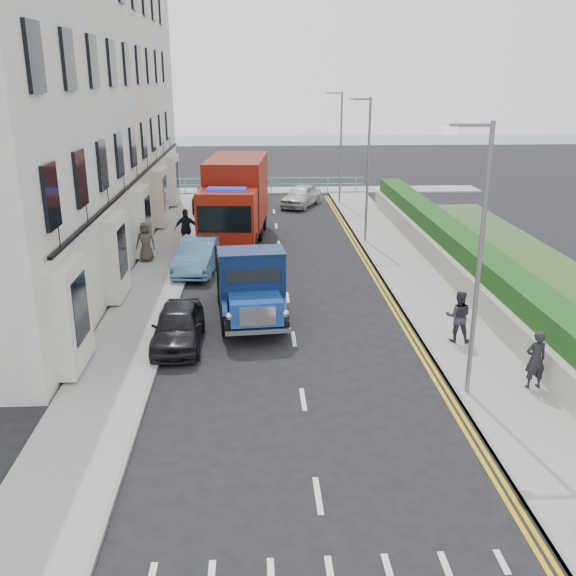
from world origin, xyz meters
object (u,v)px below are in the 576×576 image
object	(u,v)px
bedford_lorry	(251,290)
pedestrian_east_near	(536,360)
lamp_near	(476,248)
lamp_mid	(366,162)
parked_car_front	(178,326)
red_lorry	(235,199)
lamp_far	(339,141)

from	to	relation	value
bedford_lorry	pedestrian_east_near	bearing A→B (deg)	-40.76
lamp_near	lamp_mid	size ratio (longest dim) A/B	1.00
parked_car_front	red_lorry	bearing A→B (deg)	83.10
lamp_far	bedford_lorry	xyz separation A→B (m)	(-5.50, -20.55, -2.82)
lamp_mid	red_lorry	world-z (taller)	lamp_mid
lamp_mid	pedestrian_east_near	world-z (taller)	lamp_mid
lamp_mid	bedford_lorry	bearing A→B (deg)	-117.56
lamp_near	bedford_lorry	size ratio (longest dim) A/B	1.26
bedford_lorry	red_lorry	size ratio (longest dim) A/B	0.70
lamp_mid	red_lorry	size ratio (longest dim) A/B	0.88
lamp_far	parked_car_front	xyz separation A→B (m)	(-7.78, -22.23, -3.37)
lamp_near	red_lorry	xyz separation A→B (m)	(-6.30, 16.66, -1.83)
lamp_near	parked_car_front	xyz separation A→B (m)	(-7.78, 3.77, -3.37)
lamp_far	bedford_lorry	world-z (taller)	lamp_far
lamp_near	lamp_far	xyz separation A→B (m)	(0.00, 26.00, 0.00)
parked_car_front	pedestrian_east_near	bearing A→B (deg)	-20.86
lamp_mid	lamp_far	world-z (taller)	same
lamp_mid	parked_car_front	world-z (taller)	lamp_mid
lamp_far	parked_car_front	world-z (taller)	lamp_far
lamp_far	pedestrian_east_near	size ratio (longest dim) A/B	4.36
lamp_near	lamp_far	world-z (taller)	same
red_lorry	pedestrian_east_near	xyz separation A→B (m)	(8.22, -16.52, -1.25)
lamp_mid	parked_car_front	xyz separation A→B (m)	(-7.78, -12.23, -3.37)
lamp_mid	lamp_far	size ratio (longest dim) A/B	1.00
red_lorry	parked_car_front	bearing A→B (deg)	-91.20
lamp_mid	lamp_far	bearing A→B (deg)	90.00
parked_car_front	lamp_far	bearing A→B (deg)	70.37
lamp_mid	red_lorry	bearing A→B (deg)	174.05
parked_car_front	pedestrian_east_near	xyz separation A→B (m)	(9.70, -3.63, 0.29)
lamp_far	bedford_lorry	size ratio (longest dim) A/B	1.26
bedford_lorry	pedestrian_east_near	size ratio (longest dim) A/B	3.46
lamp_far	red_lorry	xyz separation A→B (m)	(-6.30, -9.34, -1.83)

